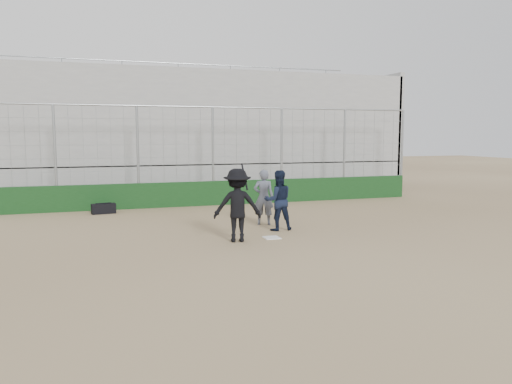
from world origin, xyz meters
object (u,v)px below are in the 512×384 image
object	(u,v)px
catcher_crouched	(278,210)
equipment_bag	(104,209)
batter_at_plate	(237,205)
umpire	(264,200)

from	to	relation	value
catcher_crouched	equipment_bag	bearing A→B (deg)	134.27
catcher_crouched	equipment_bag	world-z (taller)	catcher_crouched
batter_at_plate	catcher_crouched	world-z (taller)	batter_at_plate
umpire	equipment_bag	size ratio (longest dim) A/B	1.80
catcher_crouched	umpire	bearing A→B (deg)	94.94
catcher_crouched	umpire	world-z (taller)	umpire
umpire	catcher_crouched	bearing A→B (deg)	117.56
umpire	equipment_bag	world-z (taller)	umpire
batter_at_plate	equipment_bag	size ratio (longest dim) A/B	2.36
batter_at_plate	equipment_bag	distance (m)	7.06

